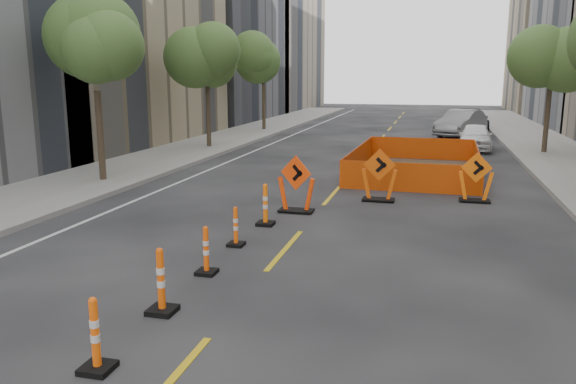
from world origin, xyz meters
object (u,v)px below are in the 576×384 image
(channelizer_4, at_px, (206,250))
(channelizer_5, at_px, (236,226))
(chevron_sign_center, at_px, (379,175))
(chevron_sign_right, at_px, (476,177))
(channelizer_2, at_px, (95,334))
(parked_car_far, at_px, (472,119))
(chevron_sign_left, at_px, (296,184))
(parked_car_near, at_px, (475,137))
(parked_car_mid, at_px, (461,123))
(channelizer_3, at_px, (161,281))
(channelizer_6, at_px, (265,205))

(channelizer_4, height_order, channelizer_5, channelizer_4)
(chevron_sign_center, height_order, chevron_sign_right, chevron_sign_center)
(channelizer_2, distance_m, parked_car_far, 37.96)
(chevron_sign_left, distance_m, parked_car_far, 28.86)
(channelizer_4, bearing_deg, parked_car_near, 73.23)
(chevron_sign_right, distance_m, parked_car_mid, 19.81)
(channelizer_3, bearing_deg, channelizer_6, 89.48)
(channelizer_2, bearing_deg, chevron_sign_right, 65.23)
(channelizer_2, height_order, parked_car_far, parked_car_far)
(parked_car_mid, relative_size, parked_car_far, 1.08)
(chevron_sign_left, relative_size, chevron_sign_right, 1.06)
(channelizer_2, distance_m, chevron_sign_center, 11.54)
(parked_car_mid, bearing_deg, channelizer_4, -79.55)
(channelizer_2, height_order, parked_car_near, parked_car_near)
(channelizer_6, height_order, chevron_sign_center, chevron_sign_center)
(chevron_sign_left, height_order, parked_car_far, chevron_sign_left)
(channelizer_6, height_order, chevron_sign_left, chevron_sign_left)
(chevron_sign_right, relative_size, parked_car_far, 0.33)
(channelizer_2, relative_size, chevron_sign_right, 0.67)
(channelizer_3, bearing_deg, parked_car_near, 74.57)
(channelizer_2, distance_m, chevron_sign_right, 13.07)
(channelizer_5, height_order, parked_car_near, parked_car_near)
(channelizer_3, bearing_deg, channelizer_5, 91.21)
(channelizer_6, xyz_separation_m, parked_car_far, (6.84, 29.72, 0.14))
(channelizer_2, bearing_deg, channelizer_3, 90.89)
(chevron_sign_center, bearing_deg, parked_car_near, 73.34)
(parked_car_mid, xyz_separation_m, parked_car_far, (1.02, 5.66, -0.15))
(channelizer_5, height_order, chevron_sign_right, chevron_sign_right)
(channelizer_2, bearing_deg, parked_car_mid, 79.55)
(channelizer_5, distance_m, parked_car_near, 20.12)
(chevron_sign_right, bearing_deg, chevron_sign_left, -154.79)
(parked_car_mid, bearing_deg, chevron_sign_left, -81.10)
(chevron_sign_right, distance_m, parked_car_near, 12.94)
(chevron_sign_right, bearing_deg, parked_car_mid, 86.12)
(parked_car_near, bearing_deg, channelizer_3, -101.86)
(channelizer_4, xyz_separation_m, parked_car_mid, (5.88, 27.87, 0.35))
(channelizer_4, xyz_separation_m, channelizer_5, (-0.07, 1.90, -0.03))
(channelizer_5, distance_m, chevron_sign_center, 6.17)
(channelizer_2, relative_size, parked_car_near, 0.26)
(channelizer_6, height_order, parked_car_far, parked_car_far)
(channelizer_4, xyz_separation_m, chevron_sign_right, (5.52, 8.06, 0.28))
(chevron_sign_center, bearing_deg, chevron_sign_right, 10.78)
(channelizer_3, bearing_deg, chevron_sign_left, 86.17)
(channelizer_4, distance_m, channelizer_6, 3.81)
(channelizer_2, distance_m, parked_car_near, 25.57)
(chevron_sign_center, bearing_deg, parked_car_far, 79.31)
(channelizer_4, xyz_separation_m, chevron_sign_left, (0.50, 5.39, 0.33))
(chevron_sign_center, distance_m, chevron_sign_right, 2.95)
(channelizer_6, bearing_deg, chevron_sign_left, 74.56)
(channelizer_5, height_order, channelizer_6, channelizer_6)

